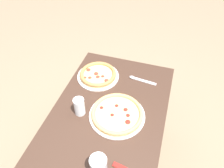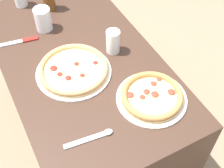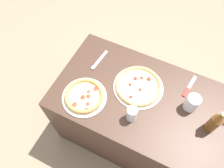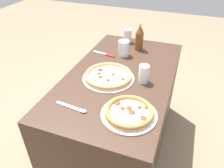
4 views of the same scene
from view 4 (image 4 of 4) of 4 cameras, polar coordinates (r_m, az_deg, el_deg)
ground_plane at (r=1.95m, az=1.83°, el=-15.14°), size 8.00×8.00×0.00m
table at (r=1.70m, az=2.04°, el=-7.45°), size 1.24×0.69×0.70m
pizza_veggie at (r=1.42m, az=-0.96°, el=2.11°), size 0.34×0.34×0.04m
pizza_pepperoni at (r=1.15m, az=4.49°, el=-7.37°), size 0.30×0.30×0.04m
glass_lemonade at (r=1.94m, az=4.11°, el=12.29°), size 0.07×0.07×0.11m
glass_orange_juice at (r=1.70m, az=3.05°, el=9.18°), size 0.08×0.08×0.12m
glass_mango_juice at (r=1.39m, az=8.29°, el=2.43°), size 0.07×0.07×0.12m
beer_bottle at (r=1.80m, az=7.18°, el=11.94°), size 0.06×0.06×0.21m
knife at (r=1.73m, az=-1.91°, el=7.80°), size 0.05×0.19×0.01m
spoon at (r=1.21m, az=-9.81°, el=-6.23°), size 0.05×0.20×0.01m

